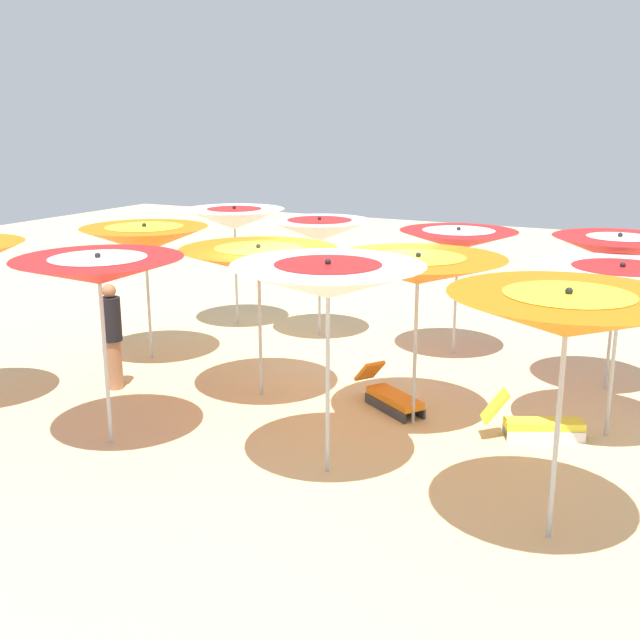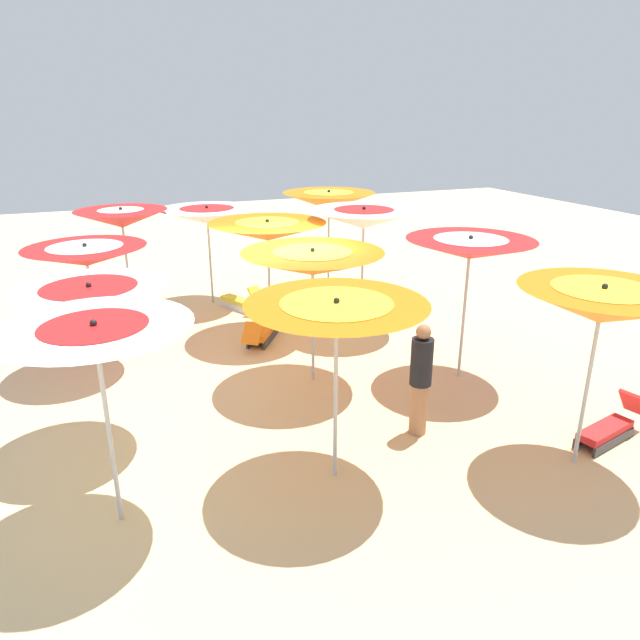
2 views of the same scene
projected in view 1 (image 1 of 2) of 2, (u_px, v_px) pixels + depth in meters
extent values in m
cube|color=beige|center=(332.00, 398.00, 11.37)|extent=(38.73, 38.73, 0.04)
cylinder|color=#B2B2B7|center=(612.00, 321.00, 11.39)|extent=(0.05, 0.05, 2.13)
cone|color=red|center=(619.00, 250.00, 11.12)|extent=(1.90, 1.90, 0.37)
cone|color=white|center=(619.00, 243.00, 11.10)|extent=(0.94, 0.94, 0.18)
sphere|color=black|center=(620.00, 235.00, 11.07)|extent=(0.07, 0.07, 0.07)
cylinder|color=#B2B2B7|center=(456.00, 298.00, 13.19)|extent=(0.05, 0.05, 1.99)
cone|color=red|center=(458.00, 240.00, 12.94)|extent=(1.98, 1.98, 0.32)
cone|color=white|center=(458.00, 236.00, 12.92)|extent=(1.22, 1.22, 0.20)
sphere|color=black|center=(459.00, 229.00, 12.89)|extent=(0.07, 0.07, 0.07)
cylinder|color=#B2B2B7|center=(320.00, 284.00, 14.30)|extent=(0.05, 0.05, 1.98)
cone|color=white|center=(319.00, 231.00, 14.05)|extent=(1.91, 1.91, 0.39)
cone|color=red|center=(319.00, 226.00, 14.03)|extent=(1.18, 1.18, 0.24)
sphere|color=black|center=(319.00, 218.00, 13.99)|extent=(0.07, 0.07, 0.07)
cylinder|color=#B2B2B7|center=(236.00, 273.00, 15.05)|extent=(0.05, 0.05, 2.09)
cone|color=white|center=(235.00, 219.00, 14.78)|extent=(1.93, 1.93, 0.39)
cone|color=red|center=(234.00, 214.00, 14.76)|extent=(1.05, 1.05, 0.21)
sphere|color=black|center=(234.00, 207.00, 14.73)|extent=(0.07, 0.07, 0.07)
cylinder|color=#B2B2B7|center=(613.00, 360.00, 9.72)|extent=(0.05, 0.05, 2.04)
cone|color=white|center=(621.00, 281.00, 9.46)|extent=(2.13, 2.13, 0.35)
cone|color=red|center=(622.00, 275.00, 9.43)|extent=(1.21, 1.21, 0.20)
sphere|color=black|center=(623.00, 265.00, 9.40)|extent=(0.07, 0.07, 0.07)
cylinder|color=#B2B2B7|center=(415.00, 348.00, 10.15)|extent=(0.05, 0.05, 2.08)
cone|color=orange|center=(418.00, 271.00, 9.89)|extent=(2.27, 2.27, 0.35)
cone|color=yellow|center=(418.00, 264.00, 9.86)|extent=(1.23, 1.23, 0.19)
sphere|color=black|center=(418.00, 255.00, 9.83)|extent=(0.07, 0.07, 0.07)
cylinder|color=#B2B2B7|center=(260.00, 330.00, 11.18)|extent=(0.05, 0.05, 2.01)
cone|color=orange|center=(259.00, 261.00, 10.92)|extent=(2.25, 2.25, 0.38)
cone|color=yellow|center=(259.00, 255.00, 10.90)|extent=(1.25, 1.25, 0.21)
sphere|color=black|center=(258.00, 246.00, 10.87)|extent=(0.07, 0.07, 0.07)
cylinder|color=#B2B2B7|center=(148.00, 300.00, 12.93)|extent=(0.05, 0.05, 2.04)
cone|color=orange|center=(145.00, 239.00, 12.67)|extent=(2.09, 2.09, 0.42)
cone|color=yellow|center=(145.00, 234.00, 12.65)|extent=(1.28, 1.28, 0.25)
sphere|color=black|center=(144.00, 225.00, 12.61)|extent=(0.07, 0.07, 0.07)
cylinder|color=#B2B2B7|center=(557.00, 431.00, 7.28)|extent=(0.05, 0.05, 2.24)
cone|color=orange|center=(567.00, 316.00, 6.99)|extent=(2.20, 2.20, 0.40)
cone|color=yellow|center=(568.00, 305.00, 6.97)|extent=(1.18, 1.18, 0.22)
sphere|color=black|center=(569.00, 291.00, 6.93)|extent=(0.07, 0.07, 0.07)
cylinder|color=#B2B2B7|center=(328.00, 379.00, 8.68)|extent=(0.05, 0.05, 2.26)
cone|color=white|center=(328.00, 282.00, 8.39)|extent=(2.14, 2.14, 0.38)
cone|color=red|center=(328.00, 273.00, 8.37)|extent=(1.18, 1.18, 0.21)
sphere|color=black|center=(328.00, 262.00, 8.34)|extent=(0.07, 0.07, 0.07)
cylinder|color=#B2B2B7|center=(105.00, 359.00, 9.47)|extent=(0.05, 0.05, 2.21)
cone|color=red|center=(99.00, 271.00, 9.19)|extent=(2.03, 2.03, 0.32)
cone|color=white|center=(98.00, 265.00, 9.17)|extent=(1.16, 1.16, 0.18)
sphere|color=black|center=(98.00, 255.00, 9.14)|extent=(0.07, 0.07, 0.07)
cube|color=silver|center=(540.00, 429.00, 10.01)|extent=(0.46, 0.91, 0.14)
cube|color=silver|center=(546.00, 437.00, 9.74)|extent=(0.46, 0.91, 0.14)
cube|color=yellow|center=(544.00, 424.00, 9.84)|extent=(0.68, 1.01, 0.10)
cube|color=yellow|center=(495.00, 406.00, 9.79)|extent=(0.39, 0.41, 0.42)
cube|color=#333338|center=(404.00, 404.00, 10.88)|extent=(0.56, 0.83, 0.14)
cube|color=#333338|center=(385.00, 408.00, 10.72)|extent=(0.56, 0.83, 0.14)
cube|color=orange|center=(395.00, 398.00, 10.77)|extent=(0.80, 0.99, 0.10)
cube|color=orange|center=(370.00, 371.00, 11.26)|extent=(0.47, 0.47, 0.35)
cylinder|color=#A3704C|center=(114.00, 364.00, 11.62)|extent=(0.24, 0.24, 0.76)
cylinder|color=black|center=(111.00, 319.00, 11.43)|extent=(0.30, 0.30, 0.66)
sphere|color=#A3704C|center=(109.00, 291.00, 11.32)|extent=(0.20, 0.20, 0.20)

